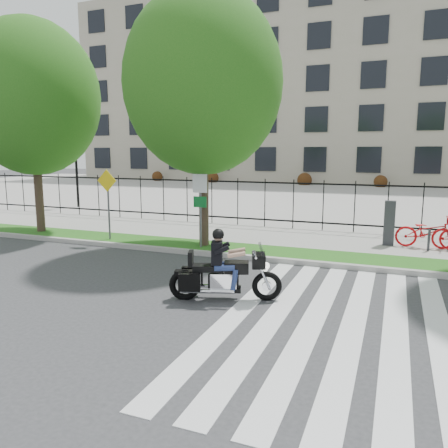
% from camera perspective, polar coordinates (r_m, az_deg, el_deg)
% --- Properties ---
extents(ground, '(120.00, 120.00, 0.00)m').
position_cam_1_polar(ground, '(10.17, -9.67, -9.38)').
color(ground, '#323234').
rests_on(ground, ground).
extents(curb, '(60.00, 0.20, 0.15)m').
position_cam_1_polar(curb, '(13.68, -0.74, -4.02)').
color(curb, '#9A9791').
rests_on(curb, ground).
extents(grass_verge, '(60.00, 1.50, 0.15)m').
position_cam_1_polar(grass_verge, '(14.45, 0.54, -3.29)').
color(grass_verge, '#1F5314').
rests_on(grass_verge, ground).
extents(sidewalk, '(60.00, 3.50, 0.15)m').
position_cam_1_polar(sidewalk, '(16.75, 3.61, -1.53)').
color(sidewalk, gray).
rests_on(sidewalk, ground).
extents(plaza, '(80.00, 34.00, 0.10)m').
position_cam_1_polar(plaza, '(33.74, 12.90, 3.75)').
color(plaza, gray).
rests_on(plaza, ground).
extents(crosswalk_stripes, '(5.70, 8.00, 0.01)m').
position_cam_1_polar(crosswalk_stripes, '(8.83, 18.98, -12.73)').
color(crosswalk_stripes, silver).
rests_on(crosswalk_stripes, ground).
extents(iron_fence, '(30.00, 0.06, 2.00)m').
position_cam_1_polar(iron_fence, '(18.24, 5.35, 2.77)').
color(iron_fence, black).
rests_on(iron_fence, sidewalk).
extents(office_building, '(60.00, 21.90, 20.15)m').
position_cam_1_polar(office_building, '(53.78, 16.71, 16.23)').
color(office_building, '#A09881').
rests_on(office_building, ground).
extents(lamp_post_left, '(1.06, 0.70, 4.25)m').
position_cam_1_polar(lamp_post_left, '(26.44, -18.81, 8.83)').
color(lamp_post_left, black).
rests_on(lamp_post_left, ground).
extents(street_tree_0, '(5.06, 5.06, 8.02)m').
position_cam_1_polar(street_tree_0, '(18.60, -23.76, 14.83)').
color(street_tree_0, '#38291E').
rests_on(street_tree_0, grass_verge).
extents(street_tree_1, '(5.08, 5.08, 8.20)m').
position_cam_1_polar(street_tree_1, '(14.59, -2.78, 17.95)').
color(street_tree_1, '#38291E').
rests_on(street_tree_1, grass_verge).
extents(sign_pole_regulatory, '(0.50, 0.09, 2.50)m').
position_cam_1_polar(sign_pole_regulatory, '(14.15, -3.13, 3.27)').
color(sign_pole_regulatory, '#59595B').
rests_on(sign_pole_regulatory, grass_verge).
extents(sign_pole_warning, '(0.78, 0.09, 2.49)m').
position_cam_1_polar(sign_pole_warning, '(15.99, -14.93, 3.68)').
color(sign_pole_warning, '#59595B').
rests_on(sign_pole_warning, grass_verge).
extents(motorcycle_rider, '(2.41, 1.21, 1.94)m').
position_cam_1_polar(motorcycle_rider, '(9.67, 0.08, -6.25)').
color(motorcycle_rider, black).
rests_on(motorcycle_rider, ground).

